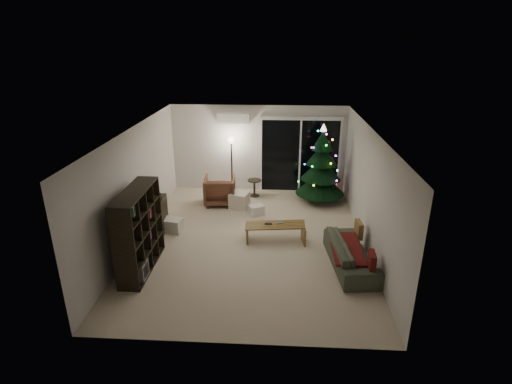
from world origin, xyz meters
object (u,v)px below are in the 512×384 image
Objects in this scene: bookshelf at (129,230)px; christmas_tree at (321,164)px; armchair at (220,190)px; media_cabinet at (151,221)px; sofa at (351,254)px; coffee_table at (275,233)px.

christmas_tree reaches higher than bookshelf.
christmas_tree is at bearing 32.58° from bookshelf.
armchair is at bearing 59.33° from bookshelf.
christmas_tree is at bearing 26.96° from media_cabinet.
media_cabinet is 2.40m from armchair.
christmas_tree is at bearing -177.76° from armchair.
bookshelf is 0.89× the size of sofa.
media_cabinet is 0.99× the size of coffee_table.
media_cabinet is 4.41m from sofa.
christmas_tree is (1.20, 2.41, 0.87)m from coffee_table.
christmas_tree reaches higher than armchair.
christmas_tree reaches higher than sofa.
coffee_table is 2.83m from christmas_tree.
media_cabinet is at bearing -149.41° from christmas_tree.
bookshelf is 1.26× the size of media_cabinet.
bookshelf reaches higher than media_cabinet.
media_cabinet reaches higher than coffee_table.
bookshelf is 5.42m from christmas_tree.
coffee_table is at bearing -4.78° from media_cabinet.
sofa reaches higher than coffee_table.
media_cabinet is 0.71× the size of sofa.
armchair is 4.29m from sofa.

